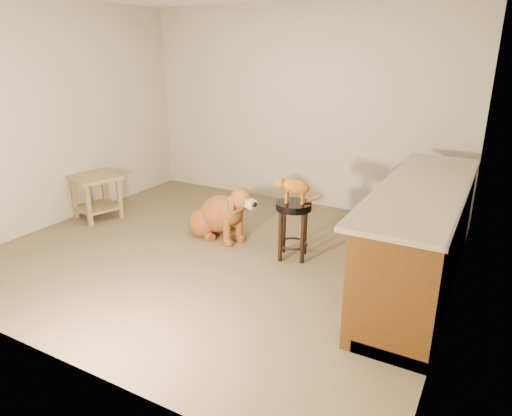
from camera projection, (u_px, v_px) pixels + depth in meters
The scene contains 8 objects.
floor at pixel (219, 253), 4.81m from camera, with size 4.50×4.00×0.01m, color brown.
room_shell at pixel (214, 90), 4.26m from camera, with size 4.54×4.04×2.62m.
cabinet_run at pixel (421, 240), 4.03m from camera, with size 0.70×2.56×0.94m.
padded_stool at pixel (293, 219), 4.58m from camera, with size 0.38×0.38×0.60m.
wood_stool at pixel (414, 202), 5.05m from camera, with size 0.47×0.47×0.83m.
side_table at pixel (96, 190), 5.71m from camera, with size 0.66×0.66×0.55m.
golden_retriever at pixel (220, 215), 5.14m from camera, with size 1.06×0.65×0.71m.
tabby_kitten at pixel (293, 187), 4.47m from camera, with size 0.43×0.28×0.30m.
Camera 1 is at (2.46, -3.66, 2.04)m, focal length 32.00 mm.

